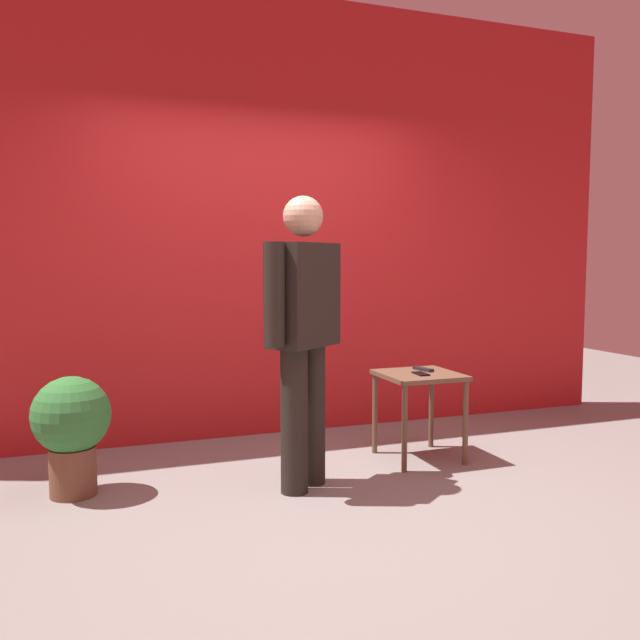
% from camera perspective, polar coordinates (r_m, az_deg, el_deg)
% --- Properties ---
extents(ground_plane, '(12.00, 12.00, 0.00)m').
position_cam_1_polar(ground_plane, '(3.82, 1.01, -15.36)').
color(ground_plane, gray).
extents(back_wall_red, '(6.18, 0.12, 3.33)m').
position_cam_1_polar(back_wall_red, '(5.10, -5.44, 8.76)').
color(back_wall_red, red).
rests_on(back_wall_red, ground_plane).
extents(standing_person, '(0.60, 0.50, 1.71)m').
position_cam_1_polar(standing_person, '(3.83, -1.46, -0.59)').
color(standing_person, black).
rests_on(standing_person, ground_plane).
extents(side_table, '(0.51, 0.51, 0.59)m').
position_cam_1_polar(side_table, '(4.51, 8.56, -5.73)').
color(side_table, brown).
rests_on(side_table, ground_plane).
extents(cell_phone, '(0.08, 0.15, 0.01)m').
position_cam_1_polar(cell_phone, '(4.43, 8.68, -4.60)').
color(cell_phone, black).
rests_on(cell_phone, side_table).
extents(tv_remote, '(0.08, 0.18, 0.02)m').
position_cam_1_polar(tv_remote, '(4.59, 8.89, -4.20)').
color(tv_remote, black).
rests_on(tv_remote, side_table).
extents(potted_plant, '(0.44, 0.44, 0.69)m').
position_cam_1_polar(potted_plant, '(4.05, -20.65, -8.50)').
color(potted_plant, brown).
rests_on(potted_plant, ground_plane).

